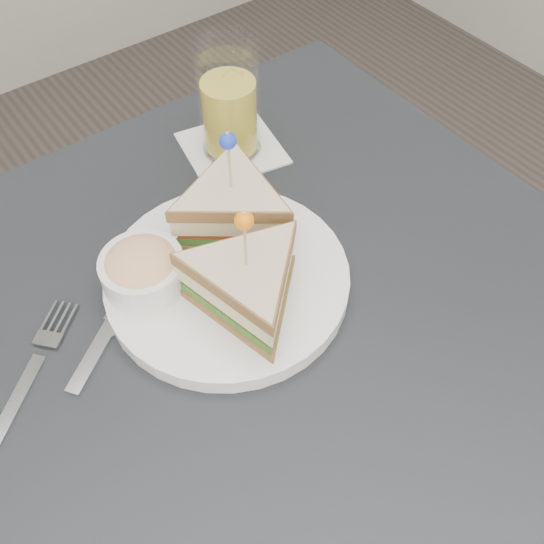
# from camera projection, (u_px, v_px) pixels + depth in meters

# --- Properties ---
(ground_plane) EXTENTS (3.50, 3.50, 0.00)m
(ground_plane) POSITION_uv_depth(u_px,v_px,m) (271.00, 510.00, 1.28)
(ground_plane) COLOR #3F3833
(table) EXTENTS (0.80, 0.80, 0.75)m
(table) POSITION_uv_depth(u_px,v_px,m) (270.00, 344.00, 0.75)
(table) COLOR black
(table) RESTS_ON ground
(plate_meal) EXTENTS (0.34, 0.34, 0.17)m
(plate_meal) POSITION_uv_depth(u_px,v_px,m) (228.00, 254.00, 0.68)
(plate_meal) COLOR white
(plate_meal) RESTS_ON table
(cutlery_fork) EXTENTS (0.17, 0.15, 0.01)m
(cutlery_fork) POSITION_uv_depth(u_px,v_px,m) (32.00, 371.00, 0.64)
(cutlery_fork) COLOR silver
(cutlery_fork) RESTS_ON table
(cutlery_knife) EXTENTS (0.19, 0.15, 0.01)m
(cutlery_knife) POSITION_uv_depth(u_px,v_px,m) (117.00, 315.00, 0.68)
(cutlery_knife) COLOR silver
(cutlery_knife) RESTS_ON table
(drink_set) EXTENTS (0.15, 0.15, 0.16)m
(drink_set) POSITION_uv_depth(u_px,v_px,m) (229.00, 106.00, 0.80)
(drink_set) COLOR white
(drink_set) RESTS_ON table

